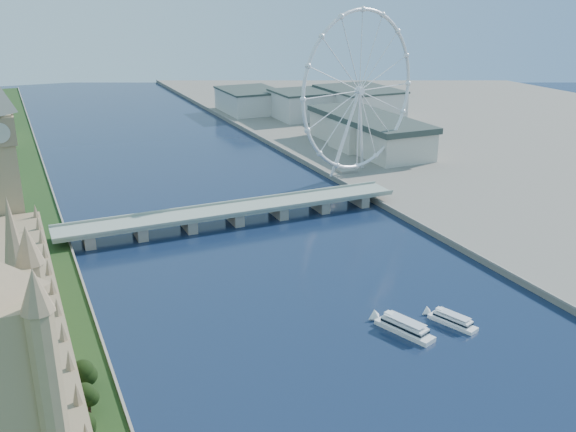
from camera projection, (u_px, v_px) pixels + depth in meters
parliament_range at (27, 334)px, 239.79m from camera, size 24.00×200.00×70.00m
big_ben at (1, 147)px, 316.39m from camera, size 20.02×20.02×110.00m
westminster_bridge at (235, 213)px, 404.65m from camera, size 220.00×22.00×9.50m
london_eye at (359, 91)px, 477.47m from camera, size 113.60×39.12×124.30m
county_hall at (368, 150)px, 585.77m from camera, size 54.00×144.00×35.00m
city_skyline at (184, 119)px, 639.76m from camera, size 505.00×280.00×32.00m
tour_boat_near at (404, 333)px, 277.31m from camera, size 17.52×31.40×6.76m
tour_boat_far at (452, 324)px, 284.05m from camera, size 14.77×26.23×5.60m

